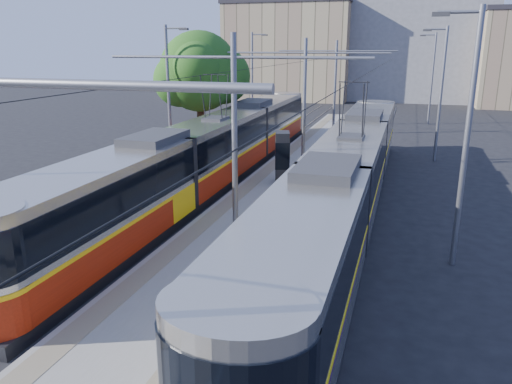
% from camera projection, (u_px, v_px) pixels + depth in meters
% --- Properties ---
extents(ground, '(160.00, 160.00, 0.00)m').
position_uv_depth(ground, '(118.00, 367.00, 11.09)').
color(ground, black).
rests_on(ground, ground).
extents(platform, '(4.00, 50.00, 0.30)m').
position_uv_depth(platform, '(291.00, 177.00, 26.65)').
color(platform, gray).
rests_on(platform, ground).
extents(tactile_strip_left, '(0.70, 50.00, 0.01)m').
position_uv_depth(tactile_strip_left, '(265.00, 172.00, 27.02)').
color(tactile_strip_left, gray).
rests_on(tactile_strip_left, platform).
extents(tactile_strip_right, '(0.70, 50.00, 0.01)m').
position_uv_depth(tactile_strip_right, '(318.00, 176.00, 26.21)').
color(tactile_strip_right, gray).
rests_on(tactile_strip_right, platform).
extents(rails, '(8.71, 70.00, 0.03)m').
position_uv_depth(rails, '(291.00, 179.00, 26.69)').
color(rails, gray).
rests_on(rails, ground).
extents(tram_left, '(2.43, 32.33, 5.50)m').
position_uv_depth(tram_left, '(216.00, 150.00, 25.71)').
color(tram_left, black).
rests_on(tram_left, ground).
extents(tram_right, '(2.43, 30.23, 5.50)m').
position_uv_depth(tram_right, '(349.00, 172.00, 20.53)').
color(tram_right, black).
rests_on(tram_right, ground).
extents(catenary, '(9.20, 70.00, 7.00)m').
position_uv_depth(catenary, '(279.00, 99.00, 22.81)').
color(catenary, slate).
rests_on(catenary, platform).
extents(street_lamps, '(15.18, 38.22, 8.00)m').
position_uv_depth(street_lamps, '(308.00, 94.00, 29.19)').
color(street_lamps, slate).
rests_on(street_lamps, ground).
extents(shelter, '(0.99, 1.29, 2.54)m').
position_uv_depth(shelter, '(282.00, 156.00, 24.63)').
color(shelter, black).
rests_on(shelter, platform).
extents(tree, '(5.37, 4.96, 7.80)m').
position_uv_depth(tree, '(205.00, 73.00, 30.58)').
color(tree, '#382314').
rests_on(tree, ground).
extents(building_left, '(16.32, 12.24, 12.48)m').
position_uv_depth(building_left, '(292.00, 51.00, 67.21)').
color(building_left, tan).
rests_on(building_left, ground).
extents(building_centre, '(18.36, 14.28, 16.38)m').
position_uv_depth(building_centre, '(417.00, 35.00, 65.85)').
color(building_centre, gray).
rests_on(building_centre, ground).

